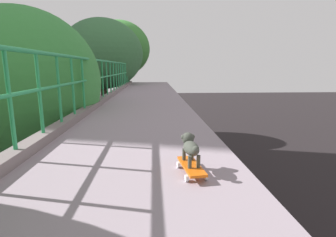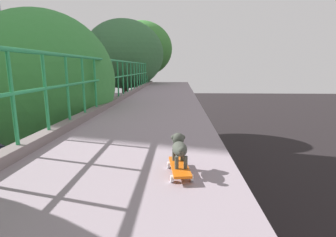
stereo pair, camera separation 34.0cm
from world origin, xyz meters
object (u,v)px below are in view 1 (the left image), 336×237
(car_black_fifth, at_px, (22,173))
(car_grey_seventh, at_px, (64,139))
(city_bus, at_px, (66,104))
(small_dog, at_px, (190,146))
(toy_skateboard, at_px, (191,167))

(car_black_fifth, distance_m, car_grey_seventh, 6.26)
(car_black_fifth, distance_m, city_bus, 17.81)
(car_grey_seventh, distance_m, city_bus, 11.74)
(car_black_fifth, relative_size, car_grey_seventh, 1.02)
(car_grey_seventh, xyz_separation_m, small_dog, (7.12, -16.67, 4.55))
(car_grey_seventh, relative_size, city_bus, 0.39)
(car_black_fifth, bearing_deg, car_grey_seventh, 89.78)
(car_black_fifth, xyz_separation_m, small_dog, (7.15, -10.40, 4.57))
(car_grey_seventh, bearing_deg, car_black_fifth, -90.22)
(small_dog, bearing_deg, car_grey_seventh, 113.14)
(car_black_fifth, xyz_separation_m, toy_skateboard, (7.15, -10.47, 4.38))
(car_grey_seventh, relative_size, toy_skateboard, 7.80)
(car_grey_seventh, height_order, toy_skateboard, toy_skateboard)
(city_bus, bearing_deg, small_dog, -69.37)
(car_black_fifth, relative_size, city_bus, 0.40)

